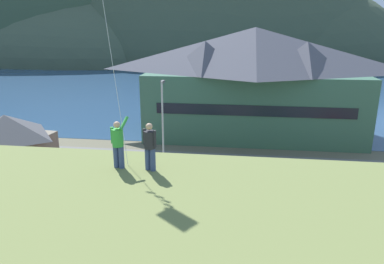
% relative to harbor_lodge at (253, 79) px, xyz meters
% --- Properties ---
extents(ground_plane, '(600.00, 600.00, 0.00)m').
position_rel_harbor_lodge_xyz_m(ground_plane, '(-6.07, -22.36, -6.48)').
color(ground_plane, '#66604C').
extents(parking_lot_pad, '(40.00, 20.00, 0.10)m').
position_rel_harbor_lodge_xyz_m(parking_lot_pad, '(-6.07, -17.36, -6.43)').
color(parking_lot_pad, slate).
rests_on(parking_lot_pad, ground).
extents(bay_water, '(360.00, 84.00, 0.03)m').
position_rel_harbor_lodge_xyz_m(bay_water, '(-6.07, 37.64, -6.46)').
color(bay_water, navy).
rests_on(bay_water, ground).
extents(far_hill_west_ridge, '(143.69, 63.68, 95.41)m').
position_rel_harbor_lodge_xyz_m(far_hill_west_ridge, '(-92.33, 90.77, -6.48)').
color(far_hill_west_ridge, '#334733').
rests_on(far_hill_west_ridge, ground).
extents(far_hill_east_peak, '(123.82, 67.49, 49.28)m').
position_rel_harbor_lodge_xyz_m(far_hill_east_peak, '(-60.47, 90.27, -6.48)').
color(far_hill_east_peak, '#42513D').
rests_on(far_hill_east_peak, ground).
extents(far_hill_center_saddle, '(115.02, 63.32, 80.30)m').
position_rel_harbor_lodge_xyz_m(far_hill_center_saddle, '(-10.77, 88.86, -6.48)').
color(far_hill_center_saddle, '#3D4C38').
rests_on(far_hill_center_saddle, ground).
extents(far_hill_far_shoulder, '(95.82, 54.33, 56.05)m').
position_rel_harbor_lodge_xyz_m(far_hill_far_shoulder, '(5.75, 87.35, -6.48)').
color(far_hill_far_shoulder, '#3D4C38').
rests_on(far_hill_far_shoulder, ground).
extents(harbor_lodge, '(24.98, 11.73, 12.14)m').
position_rel_harbor_lodge_xyz_m(harbor_lodge, '(0.00, 0.00, 0.00)').
color(harbor_lodge, '#38604C').
rests_on(harbor_lodge, ground).
extents(storage_shed_near_lot, '(6.60, 6.61, 5.55)m').
position_rel_harbor_lodge_xyz_m(storage_shed_near_lot, '(-19.81, -15.78, -3.59)').
color(storage_shed_near_lot, '#756B5B').
rests_on(storage_shed_near_lot, ground).
extents(wharf_dock, '(3.20, 14.04, 0.70)m').
position_rel_harbor_lodge_xyz_m(wharf_dock, '(-8.20, 13.48, -6.13)').
color(wharf_dock, '#70604C').
rests_on(wharf_dock, ground).
extents(moored_boat_wharfside, '(2.61, 7.09, 2.16)m').
position_rel_harbor_lodge_xyz_m(moored_boat_wharfside, '(-11.65, 14.20, -5.76)').
color(moored_boat_wharfside, silver).
rests_on(moored_boat_wharfside, ground).
extents(moored_boat_outer_mooring, '(2.44, 5.79, 2.16)m').
position_rel_harbor_lodge_xyz_m(moored_boat_outer_mooring, '(-4.98, 15.86, -5.76)').
color(moored_boat_outer_mooring, silver).
rests_on(moored_boat_outer_mooring, ground).
extents(parked_car_front_row_red, '(4.29, 2.23, 1.82)m').
position_rel_harbor_lodge_xyz_m(parked_car_front_row_red, '(5.31, -20.67, -5.41)').
color(parked_car_front_row_red, '#9EA3A8').
rests_on(parked_car_front_row_red, parking_lot_pad).
extents(parked_car_front_row_end, '(4.27, 2.18, 1.82)m').
position_rel_harbor_lodge_xyz_m(parked_car_front_row_end, '(-10.73, -20.67, -5.41)').
color(parked_car_front_row_end, '#9EA3A8').
rests_on(parked_car_front_row_end, parking_lot_pad).
extents(parked_car_mid_row_far, '(4.30, 2.26, 1.82)m').
position_rel_harbor_lodge_xyz_m(parked_car_mid_row_far, '(2.35, -16.62, -5.41)').
color(parked_car_mid_row_far, '#236633').
rests_on(parked_car_mid_row_far, parking_lot_pad).
extents(parked_car_lone_by_shed, '(4.24, 2.14, 1.82)m').
position_rel_harbor_lodge_xyz_m(parked_car_lone_by_shed, '(-5.63, -15.81, -5.41)').
color(parked_car_lone_by_shed, '#236633').
rests_on(parked_car_lone_by_shed, parking_lot_pad).
extents(parked_car_mid_row_center, '(4.23, 2.11, 1.82)m').
position_rel_harbor_lodge_xyz_m(parked_car_mid_row_center, '(-13.54, -15.17, -5.41)').
color(parked_car_mid_row_center, red).
rests_on(parked_car_mid_row_center, parking_lot_pad).
extents(parking_light_pole, '(0.24, 0.78, 7.76)m').
position_rel_harbor_lodge_xyz_m(parking_light_pole, '(-7.96, -11.81, -1.95)').
color(parking_light_pole, '#ADADB2').
rests_on(parking_light_pole, parking_lot_pad).
extents(person_kite_flyer, '(0.60, 0.62, 1.86)m').
position_rel_harbor_lodge_xyz_m(person_kite_flyer, '(-5.81, -29.12, 1.75)').
color(person_kite_flyer, '#384770').
rests_on(person_kite_flyer, grassy_hill_foreground).
extents(person_companion, '(0.52, 0.40, 1.74)m').
position_rel_harbor_lodge_xyz_m(person_companion, '(-4.62, -29.20, 1.74)').
color(person_companion, '#384770').
rests_on(person_companion, grassy_hill_foreground).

